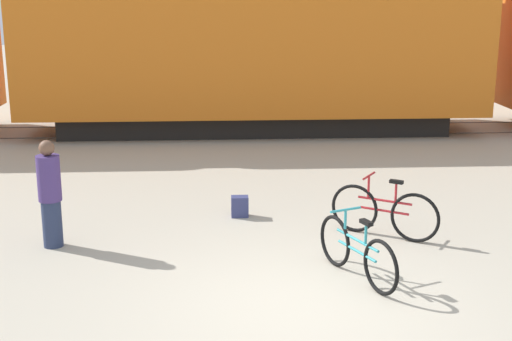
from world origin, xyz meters
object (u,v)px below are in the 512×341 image
object	(u,v)px
freight_train	(253,17)
bicycle_teal	(357,252)
bicycle_maroon	(384,212)
backpack	(240,206)
person_in_purple	(50,194)

from	to	relation	value
freight_train	bicycle_teal	xyz separation A→B (m)	(0.80, -9.93, -2.54)
bicycle_maroon	backpack	bearing A→B (deg)	152.48
bicycle_teal	person_in_purple	world-z (taller)	person_in_purple
bicycle_teal	backpack	size ratio (longest dim) A/B	4.77
person_in_purple	backpack	xyz separation A→B (m)	(2.76, 1.23, -0.62)
freight_train	bicycle_maroon	size ratio (longest dim) A/B	25.27
bicycle_maroon	person_in_purple	size ratio (longest dim) A/B	0.92
person_in_purple	bicycle_maroon	bearing A→B (deg)	113.01
bicycle_maroon	person_in_purple	distance (m)	4.91
bicycle_maroon	bicycle_teal	xyz separation A→B (m)	(-0.72, -1.57, -0.02)
person_in_purple	backpack	world-z (taller)	person_in_purple
freight_train	person_in_purple	size ratio (longest dim) A/B	23.34
bicycle_maroon	person_in_purple	bearing A→B (deg)	-178.56
bicycle_maroon	backpack	world-z (taller)	bicycle_maroon
freight_train	person_in_purple	bearing A→B (deg)	-111.64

